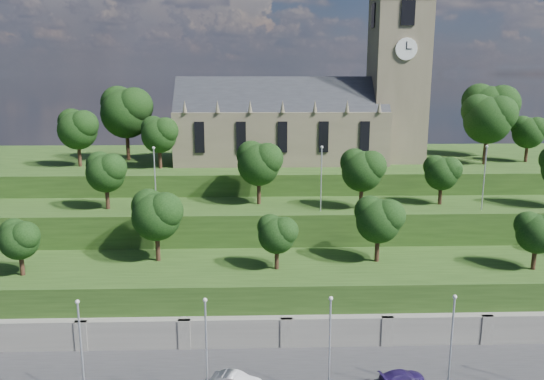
{
  "coord_description": "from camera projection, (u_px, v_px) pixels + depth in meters",
  "views": [
    {
      "loc": [
        -7.92,
        -36.69,
        28.42
      ],
      "look_at": [
        -5.83,
        30.0,
        13.81
      ],
      "focal_mm": 35.0,
      "sensor_mm": 36.0,
      "label": 1
    }
  ],
  "objects": [
    {
      "name": "retaining_wall",
      "position": [
        335.0,
        338.0,
        53.29
      ],
      "size": [
        160.0,
        2.1,
        5.0
      ],
      "color": "slate",
      "rests_on": "ground"
    },
    {
      "name": "embankment_lower",
      "position": [
        328.0,
        299.0,
        58.86
      ],
      "size": [
        160.0,
        12.0,
        8.0
      ],
      "primitive_type": "cube",
      "color": "#223F15",
      "rests_on": "ground"
    },
    {
      "name": "embankment_upper",
      "position": [
        317.0,
        250.0,
        69.17
      ],
      "size": [
        160.0,
        10.0,
        12.0
      ],
      "primitive_type": "cube",
      "color": "#223F15",
      "rests_on": "ground"
    },
    {
      "name": "hilltop",
      "position": [
        303.0,
        201.0,
        89.35
      ],
      "size": [
        160.0,
        32.0,
        15.0
      ],
      "primitive_type": "cube",
      "color": "#223F15",
      "rests_on": "ground"
    },
    {
      "name": "church",
      "position": [
        311.0,
        113.0,
        82.25
      ],
      "size": [
        38.6,
        12.35,
        27.6
      ],
      "color": "brown",
      "rests_on": "hilltop"
    },
    {
      "name": "trees_lower",
      "position": [
        324.0,
        222.0,
        57.45
      ],
      "size": [
        67.88,
        8.8,
        8.06
      ],
      "color": "black",
      "rests_on": "embankment_lower"
    },
    {
      "name": "trees_upper",
      "position": [
        347.0,
        167.0,
        66.13
      ],
      "size": [
        62.3,
        8.35,
        8.15
      ],
      "color": "black",
      "rests_on": "embankment_upper"
    },
    {
      "name": "trees_hilltop",
      "position": [
        330.0,
        115.0,
        82.34
      ],
      "size": [
        74.16,
        16.54,
        11.96
      ],
      "color": "black",
      "rests_on": "hilltop"
    },
    {
      "name": "lamp_posts_promenade",
      "position": [
        330.0,
        342.0,
        42.98
      ],
      "size": [
        60.36,
        0.36,
        9.13
      ],
      "color": "#B2B2B7",
      "rests_on": "promenade"
    },
    {
      "name": "lamp_posts_upper",
      "position": [
        321.0,
        174.0,
        63.96
      ],
      "size": [
        40.36,
        0.36,
        8.07
      ],
      "color": "#B2B2B7",
      "rests_on": "embankment_upper"
    },
    {
      "name": "car_right",
      "position": [
        402.0,
        377.0,
        46.13
      ],
      "size": [
        4.33,
        2.49,
        1.18
      ],
      "primitive_type": "imported",
      "rotation": [
        0.0,
        0.0,
        1.79
      ],
      "color": "#23164D",
      "rests_on": "promenade"
    }
  ]
}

